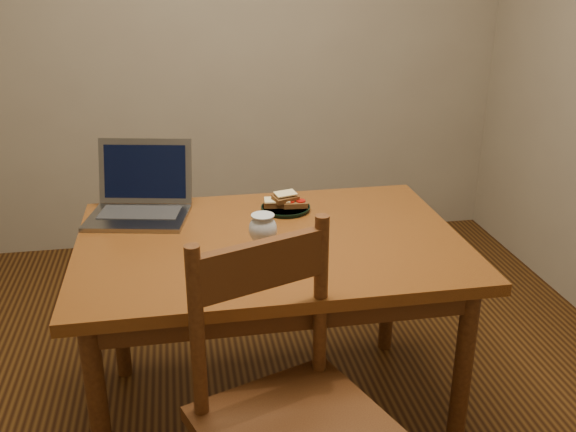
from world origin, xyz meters
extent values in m
cube|color=black|center=(0.00, 0.00, -0.01)|extent=(3.20, 3.20, 0.02)
cube|color=gray|center=(0.00, 1.61, 1.30)|extent=(3.20, 0.02, 2.60)
cube|color=gray|center=(0.00, -1.61, 1.30)|extent=(3.20, 0.02, 2.60)
cube|color=#4F230D|center=(-0.02, -0.11, 0.72)|extent=(1.30, 0.90, 0.04)
cylinder|color=#381B0B|center=(-0.59, -0.48, 0.35)|extent=(0.06, 0.06, 0.70)
cylinder|color=#381B0B|center=(0.55, -0.48, 0.35)|extent=(0.06, 0.06, 0.70)
cylinder|color=#381B0B|center=(-0.59, 0.26, 0.35)|extent=(0.06, 0.06, 0.70)
cylinder|color=#381B0B|center=(0.55, 0.26, 0.35)|extent=(0.06, 0.06, 0.70)
cube|color=#381B0B|center=(-0.06, -0.76, 0.48)|extent=(0.59, 0.58, 0.04)
cube|color=#381B0B|center=(-0.12, -0.60, 0.89)|extent=(0.36, 0.16, 0.13)
cylinder|color=black|center=(0.08, 0.14, 0.75)|extent=(0.19, 0.19, 0.02)
cube|color=slate|center=(-0.47, 0.14, 0.75)|extent=(0.40, 0.31, 0.02)
cube|color=slate|center=(-0.44, 0.30, 0.87)|extent=(0.36, 0.15, 0.24)
cube|color=black|center=(-0.44, 0.30, 0.87)|extent=(0.32, 0.12, 0.20)
camera|label=1|loc=(-0.31, -2.08, 1.63)|focal=40.00mm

